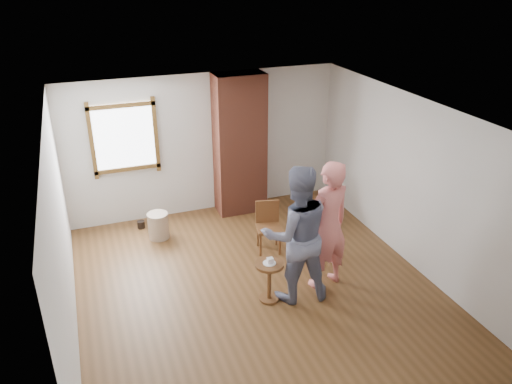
# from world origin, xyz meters

# --- Properties ---
(ground) EXTENTS (5.50, 5.50, 0.00)m
(ground) POSITION_xyz_m (0.00, 0.00, 0.00)
(ground) COLOR brown
(ground) RESTS_ON ground
(room_shell) EXTENTS (5.04, 5.52, 2.62)m
(room_shell) POSITION_xyz_m (-0.06, 0.61, 1.81)
(room_shell) COLOR silver
(room_shell) RESTS_ON ground
(brick_chimney) EXTENTS (0.90, 0.50, 2.60)m
(brick_chimney) POSITION_xyz_m (0.60, 2.50, 1.30)
(brick_chimney) COLOR brown
(brick_chimney) RESTS_ON ground
(stoneware_crock) EXTENTS (0.44, 0.44, 0.46)m
(stoneware_crock) POSITION_xyz_m (-1.07, 1.95, 0.23)
(stoneware_crock) COLOR tan
(stoneware_crock) RESTS_ON ground
(dark_pot) EXTENTS (0.16, 0.16, 0.13)m
(dark_pot) POSITION_xyz_m (-1.31, 2.40, 0.07)
(dark_pot) COLOR black
(dark_pot) RESTS_ON ground
(dining_chair_left) EXTENTS (0.46, 0.46, 0.83)m
(dining_chair_left) POSITION_xyz_m (0.56, 0.97, 0.46)
(dining_chair_left) COLOR brown
(dining_chair_left) RESTS_ON ground
(dining_chair_right) EXTENTS (0.49, 0.49, 0.86)m
(dining_chair_right) POSITION_xyz_m (1.60, 1.64, 0.48)
(dining_chair_right) COLOR brown
(dining_chair_right) RESTS_ON ground
(side_table) EXTENTS (0.40, 0.40, 0.60)m
(side_table) POSITION_xyz_m (0.07, -0.32, 0.40)
(side_table) COLOR brown
(side_table) RESTS_ON ground
(cake_plate) EXTENTS (0.18, 0.18, 0.01)m
(cake_plate) POSITION_xyz_m (0.07, -0.32, 0.60)
(cake_plate) COLOR white
(cake_plate) RESTS_ON side_table
(cake_slice) EXTENTS (0.08, 0.07, 0.06)m
(cake_slice) POSITION_xyz_m (0.08, -0.32, 0.64)
(cake_slice) COLOR white
(cake_slice) RESTS_ON cake_plate
(man) EXTENTS (1.06, 0.87, 1.99)m
(man) POSITION_xyz_m (0.44, -0.35, 0.99)
(man) COLOR #141637
(man) RESTS_ON ground
(person_pink) EXTENTS (0.79, 0.59, 1.94)m
(person_pink) POSITION_xyz_m (0.97, -0.23, 0.97)
(person_pink) COLOR #E67873
(person_pink) RESTS_ON ground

